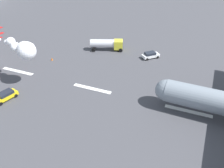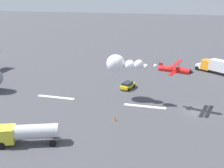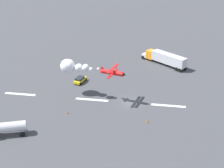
{
  "view_description": "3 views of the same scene",
  "coord_description": "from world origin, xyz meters",
  "views": [
    {
      "loc": [
        45.53,
        -33.73,
        25.82
      ],
      "look_at": [
        31.87,
        0.0,
        2.11
      ],
      "focal_mm": 37.29,
      "sensor_mm": 36.0,
      "label": 1
    },
    {
      "loc": [
        2.71,
        48.69,
        20.88
      ],
      "look_at": [
        15.15,
        2.01,
        4.61
      ],
      "focal_mm": 44.63,
      "sensor_mm": 36.0,
      "label": 2
    },
    {
      "loc": [
        -7.4,
        71.47,
        39.51
      ],
      "look_at": [
        4.28,
        -0.13,
        4.56
      ],
      "focal_mm": 54.79,
      "sensor_mm": 36.0,
      "label": 3
    }
  ],
  "objects": [
    {
      "name": "traffic_cone_near",
      "position": [
        -4.78,
        8.16,
        0.38
      ],
      "size": [
        0.44,
        0.44,
        0.75
      ],
      "primitive_type": "cone",
      "color": "orange",
      "rests_on": "ground"
    },
    {
      "name": "ground_plane",
      "position": [
        0.0,
        0.0,
        0.0
      ],
      "size": [
        440.0,
        440.0,
        0.0
      ],
      "primitive_type": "plane",
      "color": "#424247",
      "rests_on": "ground"
    },
    {
      "name": "runway_stripe_5",
      "position": [
        27.66,
        0.0,
        0.01
      ],
      "size": [
        8.0,
        0.9,
        0.01
      ],
      "primitive_type": "cube",
      "color": "white",
      "rests_on": "ground"
    },
    {
      "name": "runway_stripe_3",
      "position": [
        -9.22,
        0.0,
        0.01
      ],
      "size": [
        8.0,
        0.9,
        0.01
      ],
      "primitive_type": "cube",
      "color": "white",
      "rests_on": "ground"
    },
    {
      "name": "runway_stripe_4",
      "position": [
        9.22,
        0.0,
        0.01
      ],
      "size": [
        8.0,
        0.9,
        0.01
      ],
      "primitive_type": "cube",
      "color": "white",
      "rests_on": "ground"
    },
    {
      "name": "stunt_biplane_red",
      "position": [
        13.94,
        -2.37,
        7.39
      ],
      "size": [
        16.72,
        7.48,
        3.54
      ],
      "color": "red"
    },
    {
      "name": "traffic_cone_far",
      "position": [
        13.29,
        7.33,
        0.38
      ],
      "size": [
        0.44,
        0.44,
        0.75
      ],
      "primitive_type": "cone",
      "color": "orange",
      "rests_on": "ground"
    },
    {
      "name": "semi_truck_orange",
      "position": [
        -7.71,
        -25.34,
        2.14
      ],
      "size": [
        13.86,
        11.45,
        3.7
      ],
      "color": "silver",
      "rests_on": "ground"
    },
    {
      "name": "followme_car_yellow",
      "position": [
        14.45,
        -9.1,
        0.81
      ],
      "size": [
        2.9,
        4.7,
        1.52
      ],
      "color": "yellow",
      "rests_on": "ground"
    },
    {
      "name": "fuel_tanker_truck",
      "position": [
        23.33,
        17.74,
        1.73
      ],
      "size": [
        8.63,
        5.37,
        2.9
      ],
      "color": "yellow",
      "rests_on": "ground"
    }
  ]
}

